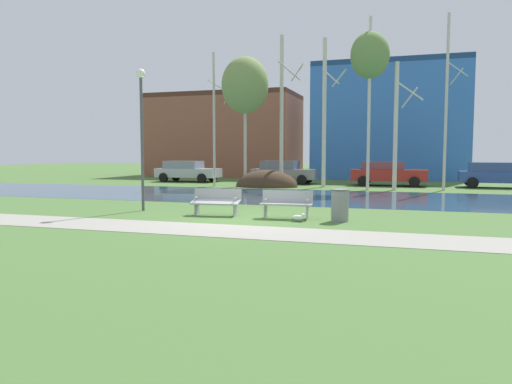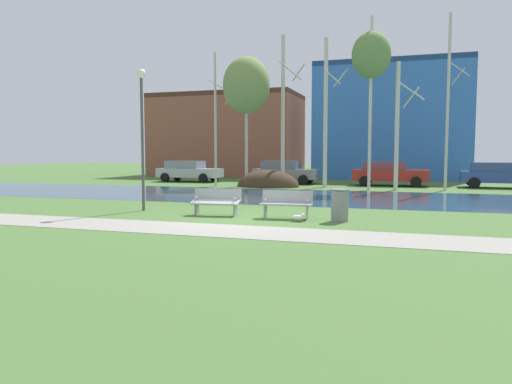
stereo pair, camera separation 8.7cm
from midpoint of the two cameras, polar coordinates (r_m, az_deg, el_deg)
ground_plane at (r=24.32m, az=6.09°, el=-0.17°), size 120.00×120.00×0.00m
paved_path_strip at (r=12.76m, az=-4.79°, el=-4.54°), size 60.00×2.00×0.01m
river_band at (r=22.58m, az=5.19°, el=-0.53°), size 80.00×8.19×0.01m
soil_mound at (r=28.99m, az=1.17°, el=0.63°), size 3.81×2.49×2.02m
bench_left at (r=15.75m, az=-4.90°, el=-1.07°), size 1.64×0.71×0.87m
bench_right at (r=15.01m, az=3.49°, el=-1.35°), size 1.64×0.71×0.87m
trash_bin at (r=14.53m, az=9.76°, el=-1.49°), size 0.54×0.54×0.97m
seagull at (r=14.33m, az=4.90°, el=-3.01°), size 0.43×0.16×0.26m
streetlamp at (r=17.44m, az=-13.58°, el=8.81°), size 0.32×0.32×4.95m
birch_far_left at (r=29.61m, az=-5.04°, el=8.68°), size 1.16×2.14×8.09m
birch_left at (r=29.63m, az=-1.40°, el=12.52°), size 2.83×2.83×7.83m
birch_center_left at (r=29.45m, az=3.04°, el=9.74°), size 1.49×2.55×9.07m
birch_center at (r=28.88m, az=8.06°, el=9.40°), size 1.43×2.19×8.72m
birch_center_right at (r=27.56m, az=13.28°, el=15.40°), size 2.09×2.09×9.35m
birch_right at (r=27.35m, az=16.25°, el=7.69°), size 1.51×2.47×6.94m
birch_far_right at (r=28.18m, az=21.61°, el=9.93°), size 1.12×1.81×9.46m
parked_van_nearest_silver at (r=34.39m, az=-8.27°, el=2.52°), size 4.50×2.10×1.48m
parked_sedan_second_grey at (r=31.93m, az=3.18°, el=2.43°), size 4.21×2.08×1.52m
parked_hatch_third_red at (r=30.87m, az=15.31°, el=2.18°), size 4.56×2.11×1.48m
parked_wagon_fourth_blue at (r=31.32m, az=26.41°, el=1.88°), size 4.12×1.98×1.49m
building_brick_low at (r=43.17m, az=-3.71°, el=6.71°), size 12.71×6.72×7.17m
building_blue_store at (r=40.56m, az=15.51°, el=7.99°), size 11.59×7.41×9.01m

